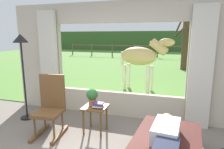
% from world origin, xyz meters
% --- Properties ---
extents(back_wall_with_window, '(5.20, 0.12, 2.55)m').
position_xyz_m(back_wall_with_window, '(0.00, 2.26, 1.25)').
color(back_wall_with_window, '#BCB29E').
rests_on(back_wall_with_window, ground_plane).
extents(curtain_panel_left, '(0.44, 0.10, 2.40)m').
position_xyz_m(curtain_panel_left, '(-1.69, 2.12, 1.20)').
color(curtain_panel_left, beige).
rests_on(curtain_panel_left, ground_plane).
extents(curtain_panel_right, '(0.44, 0.10, 2.40)m').
position_xyz_m(curtain_panel_right, '(1.69, 2.12, 1.20)').
color(curtain_panel_right, beige).
rests_on(curtain_panel_right, ground_plane).
extents(outdoor_pasture_lawn, '(36.00, 21.68, 0.02)m').
position_xyz_m(outdoor_pasture_lawn, '(0.00, 13.16, 0.01)').
color(outdoor_pasture_lawn, '#568438').
rests_on(outdoor_pasture_lawn, ground_plane).
extents(distant_hill_ridge, '(36.00, 2.00, 2.40)m').
position_xyz_m(distant_hill_ridge, '(0.00, 23.00, 1.20)').
color(distant_hill_ridge, '#3A5D2C').
rests_on(distant_hill_ridge, ground_plane).
extents(reclining_person, '(0.40, 1.44, 0.22)m').
position_xyz_m(reclining_person, '(1.12, 0.48, 0.52)').
color(reclining_person, silver).
rests_on(reclining_person, recliner_sofa).
extents(rocking_chair, '(0.54, 0.73, 1.12)m').
position_xyz_m(rocking_chair, '(-0.97, 1.05, 0.55)').
color(rocking_chair, brown).
rests_on(rocking_chair, ground_plane).
extents(side_table, '(0.44, 0.44, 0.52)m').
position_xyz_m(side_table, '(-0.18, 1.31, 0.43)').
color(side_table, brown).
rests_on(side_table, ground_plane).
extents(potted_plant, '(0.22, 0.22, 0.32)m').
position_xyz_m(potted_plant, '(-0.26, 1.37, 0.70)').
color(potted_plant, '#9E6042').
rests_on(potted_plant, side_table).
extents(book_stack, '(0.21, 0.16, 0.10)m').
position_xyz_m(book_stack, '(-0.10, 1.25, 0.57)').
color(book_stack, black).
rests_on(book_stack, side_table).
extents(floor_lamp_left, '(0.32, 0.32, 1.86)m').
position_xyz_m(floor_lamp_left, '(-1.90, 1.48, 1.50)').
color(floor_lamp_left, black).
rests_on(floor_lamp_left, ground_plane).
extents(horse, '(1.82, 0.87, 1.73)m').
position_xyz_m(horse, '(0.18, 4.43, 1.16)').
color(horse, tan).
rests_on(horse, outdoor_pasture_lawn).
extents(pasture_tree, '(1.17, 1.24, 2.81)m').
position_xyz_m(pasture_tree, '(1.79, 9.21, 1.42)').
color(pasture_tree, '#4C3823').
rests_on(pasture_tree, outdoor_pasture_lawn).
extents(pasture_fence_line, '(16.10, 0.10, 1.10)m').
position_xyz_m(pasture_fence_line, '(0.00, 15.07, 0.74)').
color(pasture_fence_line, brown).
rests_on(pasture_fence_line, outdoor_pasture_lawn).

